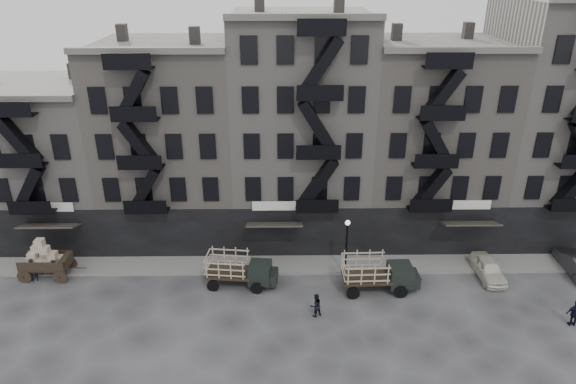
{
  "coord_description": "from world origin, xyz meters",
  "views": [
    {
      "loc": [
        -1.45,
        -28.22,
        20.39
      ],
      "look_at": [
        -1.04,
        4.0,
        5.79
      ],
      "focal_mm": 32.0,
      "sensor_mm": 36.0,
      "label": 1
    }
  ],
  "objects_px": {
    "car_east": "(489,269)",
    "pedestrian_west": "(33,270)",
    "horse": "(40,266)",
    "policeman": "(575,313)",
    "stake_truck_east": "(378,271)",
    "stake_truck_west": "(239,268)",
    "pedestrian_mid": "(316,305)",
    "wagon": "(43,255)"
  },
  "relations": [
    {
      "from": "pedestrian_west",
      "to": "policeman",
      "type": "relative_size",
      "value": 0.97
    },
    {
      "from": "stake_truck_east",
      "to": "car_east",
      "type": "xyz_separation_m",
      "value": [
        8.07,
        1.44,
        -0.79
      ]
    },
    {
      "from": "car_east",
      "to": "pedestrian_mid",
      "type": "distance_m",
      "value": 13.09
    },
    {
      "from": "wagon",
      "to": "stake_truck_east",
      "type": "xyz_separation_m",
      "value": [
        23.03,
        -1.94,
        -0.22
      ]
    },
    {
      "from": "pedestrian_mid",
      "to": "policeman",
      "type": "distance_m",
      "value": 15.69
    },
    {
      "from": "pedestrian_mid",
      "to": "pedestrian_west",
      "type": "bearing_deg",
      "value": -39.91
    },
    {
      "from": "pedestrian_west",
      "to": "pedestrian_mid",
      "type": "xyz_separation_m",
      "value": [
        19.29,
        -4.09,
        -0.07
      ]
    },
    {
      "from": "horse",
      "to": "stake_truck_west",
      "type": "xyz_separation_m",
      "value": [
        14.13,
        -1.24,
        0.6
      ]
    },
    {
      "from": "stake_truck_west",
      "to": "stake_truck_east",
      "type": "bearing_deg",
      "value": 2.06
    },
    {
      "from": "stake_truck_west",
      "to": "pedestrian_west",
      "type": "xyz_separation_m",
      "value": [
        -14.32,
        0.64,
        -0.51
      ]
    },
    {
      "from": "car_east",
      "to": "horse",
      "type": "bearing_deg",
      "value": 178.16
    },
    {
      "from": "horse",
      "to": "car_east",
      "type": "height_order",
      "value": "horse"
    },
    {
      "from": "wagon",
      "to": "stake_truck_west",
      "type": "bearing_deg",
      "value": -3.6
    },
    {
      "from": "policeman",
      "to": "pedestrian_mid",
      "type": "bearing_deg",
      "value": -2.96
    },
    {
      "from": "pedestrian_west",
      "to": "stake_truck_west",
      "type": "bearing_deg",
      "value": -34.9
    },
    {
      "from": "stake_truck_east",
      "to": "car_east",
      "type": "bearing_deg",
      "value": 8.46
    },
    {
      "from": "car_east",
      "to": "pedestrian_west",
      "type": "relative_size",
      "value": 2.29
    },
    {
      "from": "wagon",
      "to": "stake_truck_east",
      "type": "bearing_deg",
      "value": -3.25
    },
    {
      "from": "wagon",
      "to": "stake_truck_west",
      "type": "xyz_separation_m",
      "value": [
        13.72,
        -1.24,
        -0.31
      ]
    },
    {
      "from": "car_east",
      "to": "policeman",
      "type": "height_order",
      "value": "policeman"
    },
    {
      "from": "stake_truck_east",
      "to": "pedestrian_west",
      "type": "xyz_separation_m",
      "value": [
        -23.62,
        1.34,
        -0.6
      ]
    },
    {
      "from": "stake_truck_east",
      "to": "pedestrian_mid",
      "type": "height_order",
      "value": "stake_truck_east"
    },
    {
      "from": "stake_truck_west",
      "to": "pedestrian_mid",
      "type": "distance_m",
      "value": 6.08
    },
    {
      "from": "wagon",
      "to": "pedestrian_west",
      "type": "xyz_separation_m",
      "value": [
        -0.59,
        -0.6,
        -0.82
      ]
    },
    {
      "from": "car_east",
      "to": "pedestrian_west",
      "type": "distance_m",
      "value": 31.69
    },
    {
      "from": "horse",
      "to": "pedestrian_mid",
      "type": "bearing_deg",
      "value": -94.48
    },
    {
      "from": "wagon",
      "to": "pedestrian_mid",
      "type": "bearing_deg",
      "value": -12.52
    },
    {
      "from": "horse",
      "to": "wagon",
      "type": "height_order",
      "value": "wagon"
    },
    {
      "from": "wagon",
      "to": "stake_truck_east",
      "type": "height_order",
      "value": "wagon"
    },
    {
      "from": "stake_truck_west",
      "to": "car_east",
      "type": "xyz_separation_m",
      "value": [
        17.37,
        0.74,
        -0.7
      ]
    },
    {
      "from": "wagon",
      "to": "pedestrian_mid",
      "type": "distance_m",
      "value": 19.3
    },
    {
      "from": "wagon",
      "to": "policeman",
      "type": "distance_m",
      "value": 34.85
    },
    {
      "from": "policeman",
      "to": "stake_truck_west",
      "type": "bearing_deg",
      "value": -11.35
    },
    {
      "from": "pedestrian_west",
      "to": "pedestrian_mid",
      "type": "height_order",
      "value": "pedestrian_west"
    },
    {
      "from": "wagon",
      "to": "stake_truck_west",
      "type": "relative_size",
      "value": 0.71
    },
    {
      "from": "car_east",
      "to": "stake_truck_west",
      "type": "bearing_deg",
      "value": -178.49
    },
    {
      "from": "horse",
      "to": "pedestrian_west",
      "type": "bearing_deg",
      "value": 171.8
    },
    {
      "from": "stake_truck_east",
      "to": "pedestrian_west",
      "type": "relative_size",
      "value": 3.01
    },
    {
      "from": "stake_truck_west",
      "to": "stake_truck_east",
      "type": "distance_m",
      "value": 9.33
    },
    {
      "from": "stake_truck_east",
      "to": "wagon",
      "type": "bearing_deg",
      "value": 173.55
    },
    {
      "from": "pedestrian_west",
      "to": "car_east",
      "type": "bearing_deg",
      "value": -32.16
    },
    {
      "from": "horse",
      "to": "policeman",
      "type": "bearing_deg",
      "value": -90.19
    }
  ]
}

